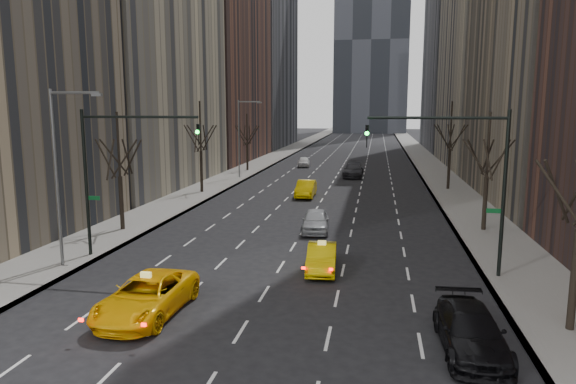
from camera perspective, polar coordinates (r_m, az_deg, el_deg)
The scene contains 21 objects.
sidewalk_left at distance 85.50m, azimuth -1.69°, elevation 3.82°, with size 4.50×320.00×0.15m, color slate.
sidewalk_right at distance 84.11m, azimuth 14.92°, elevation 3.43°, with size 4.50×320.00×0.15m, color slate.
bld_left_far at distance 84.76m, azimuth -8.81°, elevation 18.55°, with size 14.00×28.00×44.00m, color brown.
bld_left_deep at distance 114.60m, azimuth -3.83°, elevation 20.23°, with size 14.00×30.00×60.00m, color slate.
bld_right_deep at distance 111.62m, azimuth 19.44°, elevation 19.52°, with size 14.00×30.00×58.00m, color slate.
tree_lw_b at distance 35.88m, azimuth -18.16°, elevation 1.65°, with size 3.36×3.50×7.82m.
tree_lw_c at distance 50.45m, azimuth -9.66°, elevation 4.42°, with size 3.36×3.50×8.74m.
tree_lw_d at distance 67.67m, azimuth -4.56°, elevation 5.32°, with size 3.36×3.50×7.36m.
tree_rw_b at distance 36.39m, azimuth 21.20°, elevation 1.58°, with size 3.36×3.50×7.82m.
tree_rw_c at distance 54.03m, azimuth 17.54°, elevation 4.43°, with size 3.36×3.50×8.74m.
traffic_mast_left at distance 29.07m, azimuth -18.81°, elevation 3.44°, with size 6.69×0.39×8.00m.
traffic_mast_right at distance 25.89m, azimuth 19.40°, elevation 2.75°, with size 6.69×0.39×8.00m.
streetlight_near at distance 28.26m, azimuth -23.85°, elevation 3.26°, with size 2.83×0.22×9.00m.
streetlight_far at distance 60.50m, azimuth -5.17°, elevation 6.80°, with size 2.83×0.22×9.00m.
taxi_suv at distance 21.64m, azimuth -15.42°, elevation -11.10°, with size 2.59×5.62×1.56m, color #FFB905.
taxi_sedan at distance 26.36m, azimuth 3.77°, elevation -7.31°, with size 1.44×4.13×1.36m, color #DDBB04.
silver_sedan_ahead at distance 34.55m, azimuth 3.08°, elevation -3.19°, with size 1.75×4.36×1.48m, color #A8ABB0.
parked_suv_black at distance 19.08m, azimuth 19.64°, elevation -14.32°, with size 2.04×5.02×1.46m, color black.
far_taxi at distance 47.99m, azimuth 2.01°, elevation 0.37°, with size 1.62×4.65×1.53m, color yellow.
far_suv_grey at distance 62.44m, azimuth 7.27°, elevation 2.42°, with size 2.29×5.64×1.64m, color #28282C.
far_car_white at distance 73.07m, azimuth 1.76°, elevation 3.38°, with size 1.62×4.03×1.37m, color silver.
Camera 1 is at (4.81, -13.39, 8.19)m, focal length 32.00 mm.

